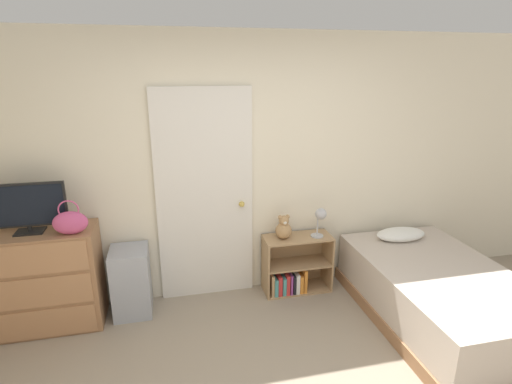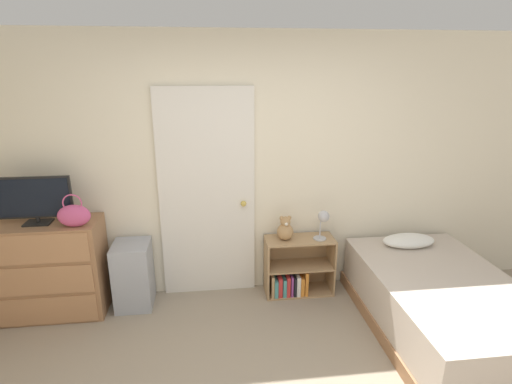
# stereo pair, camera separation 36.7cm
# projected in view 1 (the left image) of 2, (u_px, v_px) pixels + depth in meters

# --- Properties ---
(wall_back) EXTENTS (10.00, 0.06, 2.55)m
(wall_back) POSITION_uv_depth(u_px,v_px,m) (240.00, 169.00, 3.87)
(wall_back) COLOR beige
(wall_back) RESTS_ON ground_plane
(door_closed) EXTENTS (0.92, 0.09, 2.06)m
(door_closed) POSITION_uv_depth(u_px,v_px,m) (205.00, 197.00, 3.82)
(door_closed) COLOR silver
(door_closed) RESTS_ON ground_plane
(dresser) EXTENTS (0.98, 0.45, 0.91)m
(dresser) POSITION_uv_depth(u_px,v_px,m) (41.00, 280.00, 3.47)
(dresser) COLOR #996B47
(dresser) RESTS_ON ground_plane
(tv) EXTENTS (0.63, 0.16, 0.43)m
(tv) POSITION_uv_depth(u_px,v_px,m) (26.00, 207.00, 3.25)
(tv) COLOR black
(tv) RESTS_ON dresser
(handbag) EXTENTS (0.28, 0.13, 0.29)m
(handbag) POSITION_uv_depth(u_px,v_px,m) (70.00, 222.00, 3.26)
(handbag) COLOR #C64C7F
(handbag) RESTS_ON dresser
(storage_bin) EXTENTS (0.34, 0.37, 0.64)m
(storage_bin) POSITION_uv_depth(u_px,v_px,m) (131.00, 281.00, 3.70)
(storage_bin) COLOR #999EA8
(storage_bin) RESTS_ON ground_plane
(bookshelf) EXTENTS (0.69, 0.30, 0.59)m
(bookshelf) POSITION_uv_depth(u_px,v_px,m) (293.00, 270.00, 4.10)
(bookshelf) COLOR tan
(bookshelf) RESTS_ON ground_plane
(teddy_bear) EXTENTS (0.16, 0.16, 0.25)m
(teddy_bear) POSITION_uv_depth(u_px,v_px,m) (284.00, 228.00, 3.94)
(teddy_bear) COLOR tan
(teddy_bear) RESTS_ON bookshelf
(desk_lamp) EXTENTS (0.14, 0.14, 0.30)m
(desk_lamp) POSITION_uv_depth(u_px,v_px,m) (320.00, 217.00, 3.94)
(desk_lamp) COLOR #B2B2B7
(desk_lamp) RESTS_ON bookshelf
(bed) EXTENTS (1.17, 1.89, 0.63)m
(bed) POSITION_uv_depth(u_px,v_px,m) (438.00, 294.00, 3.60)
(bed) COLOR #996B47
(bed) RESTS_ON ground_plane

